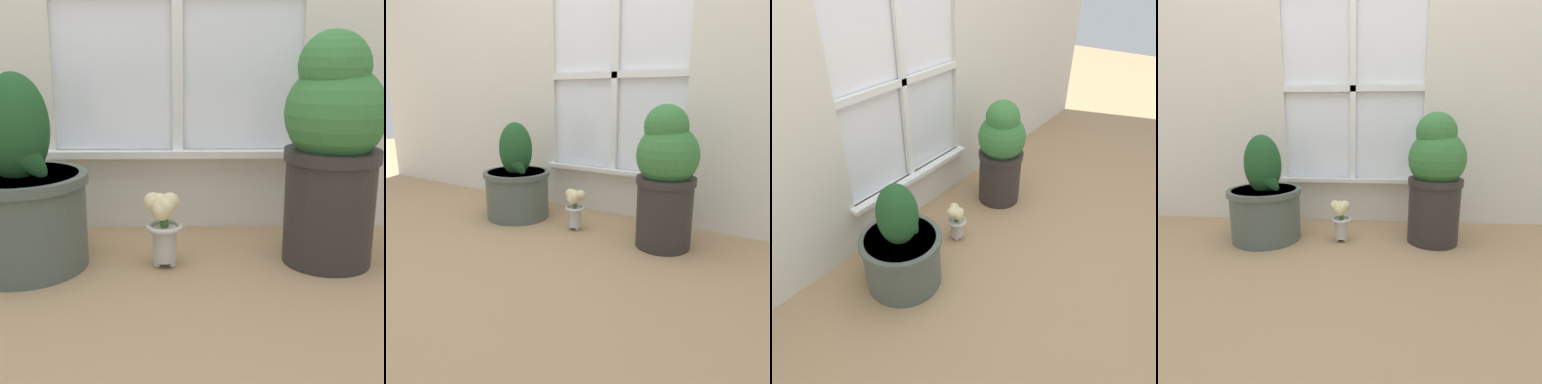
% 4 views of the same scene
% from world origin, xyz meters
% --- Properties ---
extents(ground_plane, '(10.00, 10.00, 0.00)m').
position_xyz_m(ground_plane, '(0.00, 0.00, 0.00)').
color(ground_plane, tan).
extents(potted_plant_left, '(0.39, 0.39, 0.56)m').
position_xyz_m(potted_plant_left, '(-0.45, 0.19, 0.21)').
color(potted_plant_left, '#4C564C').
rests_on(potted_plant_left, ground_plane).
extents(potted_plant_right, '(0.29, 0.29, 0.67)m').
position_xyz_m(potted_plant_right, '(0.45, 0.22, 0.35)').
color(potted_plant_right, '#2D2826').
rests_on(potted_plant_right, ground_plane).
extents(flower_vase, '(0.12, 0.11, 0.22)m').
position_xyz_m(flower_vase, '(-0.04, 0.19, 0.14)').
color(flower_vase, '#BCB7AD').
rests_on(flower_vase, ground_plane).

